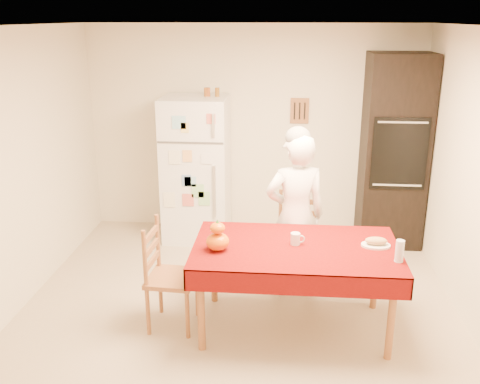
# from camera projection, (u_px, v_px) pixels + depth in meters

# --- Properties ---
(floor) EXTENTS (4.50, 4.50, 0.00)m
(floor) POSITION_uv_depth(u_px,v_px,m) (237.00, 320.00, 4.75)
(floor) COLOR tan
(floor) RESTS_ON ground
(room_shell) EXTENTS (4.02, 4.52, 2.51)m
(room_shell) POSITION_uv_depth(u_px,v_px,m) (236.00, 142.00, 4.25)
(room_shell) COLOR beige
(room_shell) RESTS_ON ground
(refrigerator) EXTENTS (0.75, 0.74, 1.70)m
(refrigerator) POSITION_uv_depth(u_px,v_px,m) (196.00, 169.00, 6.32)
(refrigerator) COLOR white
(refrigerator) RESTS_ON floor
(oven_cabinet) EXTENTS (0.70, 0.62, 2.20)m
(oven_cabinet) POSITION_uv_depth(u_px,v_px,m) (394.00, 152.00, 6.10)
(oven_cabinet) COLOR black
(oven_cabinet) RESTS_ON floor
(dining_table) EXTENTS (1.70, 1.00, 0.76)m
(dining_table) POSITION_uv_depth(u_px,v_px,m) (296.00, 254.00, 4.44)
(dining_table) COLOR brown
(dining_table) RESTS_ON floor
(chair_far) EXTENTS (0.46, 0.44, 0.95)m
(chair_far) POSITION_uv_depth(u_px,v_px,m) (297.00, 237.00, 5.26)
(chair_far) COLOR brown
(chair_far) RESTS_ON floor
(chair_left) EXTENTS (0.43, 0.45, 0.95)m
(chair_left) POSITION_uv_depth(u_px,v_px,m) (165.00, 271.00, 4.54)
(chair_left) COLOR brown
(chair_left) RESTS_ON floor
(seated_woman) EXTENTS (0.65, 0.50, 1.58)m
(seated_woman) POSITION_uv_depth(u_px,v_px,m) (295.00, 216.00, 5.00)
(seated_woman) COLOR white
(seated_woman) RESTS_ON floor
(coffee_mug) EXTENTS (0.08, 0.08, 0.10)m
(coffee_mug) POSITION_uv_depth(u_px,v_px,m) (295.00, 239.00, 4.44)
(coffee_mug) COLOR silver
(coffee_mug) RESTS_ON dining_table
(pumpkin_lower) EXTENTS (0.19, 0.19, 0.14)m
(pumpkin_lower) POSITION_uv_depth(u_px,v_px,m) (218.00, 242.00, 4.33)
(pumpkin_lower) COLOR #D44A04
(pumpkin_lower) RESTS_ON dining_table
(pumpkin_upper) EXTENTS (0.12, 0.12, 0.09)m
(pumpkin_upper) POSITION_uv_depth(u_px,v_px,m) (217.00, 228.00, 4.29)
(pumpkin_upper) COLOR red
(pumpkin_upper) RESTS_ON pumpkin_lower
(wine_glass) EXTENTS (0.07, 0.07, 0.18)m
(wine_glass) POSITION_uv_depth(u_px,v_px,m) (400.00, 251.00, 4.12)
(wine_glass) COLOR silver
(wine_glass) RESTS_ON dining_table
(bread_plate) EXTENTS (0.24, 0.24, 0.02)m
(bread_plate) POSITION_uv_depth(u_px,v_px,m) (376.00, 245.00, 4.41)
(bread_plate) COLOR white
(bread_plate) RESTS_ON dining_table
(bread_loaf) EXTENTS (0.18, 0.10, 0.06)m
(bread_loaf) POSITION_uv_depth(u_px,v_px,m) (376.00, 241.00, 4.40)
(bread_loaf) COLOR #9B6F4C
(bread_loaf) RESTS_ON bread_plate
(spice_jar_left) EXTENTS (0.05, 0.05, 0.10)m
(spice_jar_left) POSITION_uv_depth(u_px,v_px,m) (206.00, 92.00, 6.07)
(spice_jar_left) COLOR #914F1A
(spice_jar_left) RESTS_ON refrigerator
(spice_jar_mid) EXTENTS (0.05, 0.05, 0.10)m
(spice_jar_mid) POSITION_uv_depth(u_px,v_px,m) (208.00, 92.00, 6.07)
(spice_jar_mid) COLOR #91461A
(spice_jar_mid) RESTS_ON refrigerator
(spice_jar_right) EXTENTS (0.05, 0.05, 0.10)m
(spice_jar_right) POSITION_uv_depth(u_px,v_px,m) (217.00, 92.00, 6.06)
(spice_jar_right) COLOR brown
(spice_jar_right) RESTS_ON refrigerator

